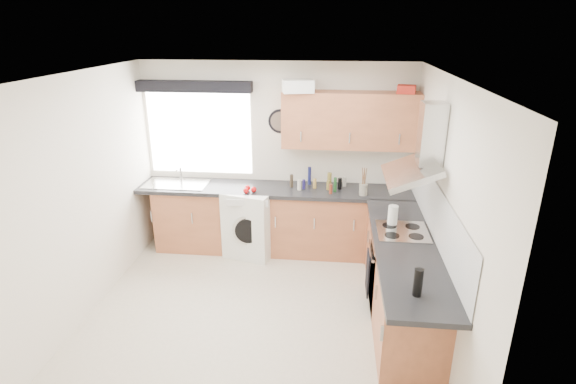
# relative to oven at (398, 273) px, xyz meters

# --- Properties ---
(ground_plane) EXTENTS (3.60, 3.60, 0.00)m
(ground_plane) POSITION_rel_oven_xyz_m (-1.50, -0.30, -0.42)
(ground_plane) COLOR beige
(ceiling) EXTENTS (3.60, 3.60, 0.02)m
(ceiling) POSITION_rel_oven_xyz_m (-1.50, -0.30, 2.08)
(ceiling) COLOR white
(ceiling) RESTS_ON wall_back
(wall_back) EXTENTS (3.60, 0.02, 2.50)m
(wall_back) POSITION_rel_oven_xyz_m (-1.50, 1.50, 0.82)
(wall_back) COLOR silver
(wall_back) RESTS_ON ground_plane
(wall_front) EXTENTS (3.60, 0.02, 2.50)m
(wall_front) POSITION_rel_oven_xyz_m (-1.50, -2.10, 0.82)
(wall_front) COLOR silver
(wall_front) RESTS_ON ground_plane
(wall_left) EXTENTS (0.02, 3.60, 2.50)m
(wall_left) POSITION_rel_oven_xyz_m (-3.30, -0.30, 0.82)
(wall_left) COLOR silver
(wall_left) RESTS_ON ground_plane
(wall_right) EXTENTS (0.02, 3.60, 2.50)m
(wall_right) POSITION_rel_oven_xyz_m (0.30, -0.30, 0.82)
(wall_right) COLOR silver
(wall_right) RESTS_ON ground_plane
(window) EXTENTS (1.40, 0.02, 1.10)m
(window) POSITION_rel_oven_xyz_m (-2.55, 1.49, 1.12)
(window) COLOR silver
(window) RESTS_ON wall_back
(window_blind) EXTENTS (1.50, 0.18, 0.14)m
(window_blind) POSITION_rel_oven_xyz_m (-2.55, 1.40, 1.76)
(window_blind) COLOR black
(window_blind) RESTS_ON wall_back
(splashback) EXTENTS (0.01, 3.00, 0.54)m
(splashback) POSITION_rel_oven_xyz_m (0.29, 0.00, 0.75)
(splashback) COLOR white
(splashback) RESTS_ON wall_right
(base_cab_back) EXTENTS (3.00, 0.58, 0.86)m
(base_cab_back) POSITION_rel_oven_xyz_m (-1.60, 1.21, 0.01)
(base_cab_back) COLOR brown
(base_cab_back) RESTS_ON ground_plane
(base_cab_corner) EXTENTS (0.60, 0.60, 0.86)m
(base_cab_corner) POSITION_rel_oven_xyz_m (0.00, 1.20, 0.01)
(base_cab_corner) COLOR brown
(base_cab_corner) RESTS_ON ground_plane
(base_cab_right) EXTENTS (0.58, 2.10, 0.86)m
(base_cab_right) POSITION_rel_oven_xyz_m (0.01, -0.15, 0.01)
(base_cab_right) COLOR brown
(base_cab_right) RESTS_ON ground_plane
(worktop_back) EXTENTS (3.60, 0.62, 0.05)m
(worktop_back) POSITION_rel_oven_xyz_m (-1.50, 1.20, 0.46)
(worktop_back) COLOR black
(worktop_back) RESTS_ON base_cab_back
(worktop_right) EXTENTS (0.62, 2.42, 0.05)m
(worktop_right) POSITION_rel_oven_xyz_m (0.00, -0.30, 0.46)
(worktop_right) COLOR black
(worktop_right) RESTS_ON base_cab_right
(sink) EXTENTS (0.84, 0.46, 0.10)m
(sink) POSITION_rel_oven_xyz_m (-2.83, 1.20, 0.52)
(sink) COLOR #AEAFAF
(sink) RESTS_ON worktop_back
(oven) EXTENTS (0.56, 0.58, 0.85)m
(oven) POSITION_rel_oven_xyz_m (0.00, 0.00, 0.00)
(oven) COLOR black
(oven) RESTS_ON ground_plane
(hob_plate) EXTENTS (0.52, 0.52, 0.01)m
(hob_plate) POSITION_rel_oven_xyz_m (0.00, 0.00, 0.49)
(hob_plate) COLOR #AEAFAF
(hob_plate) RESTS_ON worktop_right
(extractor_hood) EXTENTS (0.52, 0.78, 0.66)m
(extractor_hood) POSITION_rel_oven_xyz_m (0.10, -0.00, 1.34)
(extractor_hood) COLOR #AEAFAF
(extractor_hood) RESTS_ON wall_right
(upper_cabinets) EXTENTS (1.70, 0.35, 0.70)m
(upper_cabinets) POSITION_rel_oven_xyz_m (-0.55, 1.32, 1.38)
(upper_cabinets) COLOR brown
(upper_cabinets) RESTS_ON wall_back
(washing_machine) EXTENTS (0.75, 0.74, 0.91)m
(washing_machine) POSITION_rel_oven_xyz_m (-1.79, 1.10, 0.03)
(washing_machine) COLOR silver
(washing_machine) RESTS_ON ground_plane
(wall_clock) EXTENTS (0.32, 0.04, 0.32)m
(wall_clock) POSITION_rel_oven_xyz_m (-1.45, 1.48, 1.31)
(wall_clock) COLOR black
(wall_clock) RESTS_ON wall_back
(casserole) EXTENTS (0.42, 0.34, 0.15)m
(casserole) POSITION_rel_oven_xyz_m (-1.20, 1.22, 1.80)
(casserole) COLOR silver
(casserole) RESTS_ON upper_cabinets
(storage_box) EXTENTS (0.24, 0.22, 0.10)m
(storage_box) POSITION_rel_oven_xyz_m (0.10, 1.26, 1.77)
(storage_box) COLOR red
(storage_box) RESTS_ON upper_cabinets
(utensil_pot) EXTENTS (0.13, 0.13, 0.15)m
(utensil_pot) POSITION_rel_oven_xyz_m (-0.35, 1.05, 0.56)
(utensil_pot) COLOR gray
(utensil_pot) RESTS_ON worktop_back
(kitchen_roll) EXTENTS (0.12, 0.12, 0.23)m
(kitchen_roll) POSITION_rel_oven_xyz_m (-0.09, 0.15, 0.60)
(kitchen_roll) COLOR silver
(kitchen_roll) RESTS_ON worktop_right
(tomato_cluster) EXTENTS (0.20, 0.20, 0.07)m
(tomato_cluster) POSITION_rel_oven_xyz_m (-1.80, 1.00, 0.52)
(tomato_cluster) COLOR #C4080A
(tomato_cluster) RESTS_ON worktop_back
(jar_0) EXTENTS (0.04, 0.04, 0.19)m
(jar_0) POSITION_rel_oven_xyz_m (-0.70, 1.12, 0.58)
(jar_0) COLOR #163F18
(jar_0) RESTS_ON worktop_back
(jar_1) EXTENTS (0.04, 0.04, 0.24)m
(jar_1) POSITION_rel_oven_xyz_m (-1.05, 1.38, 0.61)
(jar_1) COLOR #161A4D
(jar_1) RESTS_ON worktop_back
(jar_2) EXTENTS (0.04, 0.04, 0.17)m
(jar_2) POSITION_rel_oven_xyz_m (-1.28, 1.25, 0.57)
(jar_2) COLOR #33281C
(jar_2) RESTS_ON worktop_back
(jar_3) EXTENTS (0.05, 0.05, 0.15)m
(jar_3) POSITION_rel_oven_xyz_m (-0.64, 1.23, 0.56)
(jar_3) COLOR black
(jar_3) RESTS_ON worktop_back
(jar_4) EXTENTS (0.05, 0.05, 0.13)m
(jar_4) POSITION_rel_oven_xyz_m (-0.58, 1.34, 0.55)
(jar_4) COLOR #9E9786
(jar_4) RESTS_ON worktop_back
(jar_5) EXTENTS (0.05, 0.05, 0.13)m
(jar_5) POSITION_rel_oven_xyz_m (-0.79, 1.19, 0.55)
(jar_5) COLOR olive
(jar_5) RESTS_ON worktop_back
(jar_6) EXTENTS (0.04, 0.04, 0.13)m
(jar_6) POSITION_rel_oven_xyz_m (-0.76, 1.05, 0.55)
(jar_6) COLOR maroon
(jar_6) RESTS_ON worktop_back
(jar_7) EXTENTS (0.04, 0.04, 0.13)m
(jar_7) POSITION_rel_oven_xyz_m (-1.11, 1.19, 0.55)
(jar_7) COLOR #1D174F
(jar_7) RESTS_ON worktop_back
(jar_8) EXTENTS (0.06, 0.06, 0.19)m
(jar_8) POSITION_rel_oven_xyz_m (-0.78, 1.31, 0.58)
(jar_8) COLOR olive
(jar_8) RESTS_ON worktop_back
(jar_9) EXTENTS (0.05, 0.05, 0.13)m
(jar_9) POSITION_rel_oven_xyz_m (-0.97, 1.23, 0.55)
(jar_9) COLOR #A37D38
(jar_9) RESTS_ON worktop_back
(jar_10) EXTENTS (0.05, 0.05, 0.14)m
(jar_10) POSITION_rel_oven_xyz_m (-1.16, 1.14, 0.56)
(jar_10) COLOR #BDB6A1
(jar_10) RESTS_ON worktop_back
(bottle_0) EXTENTS (0.07, 0.07, 0.23)m
(bottle_0) POSITION_rel_oven_xyz_m (-0.04, -1.16, 0.60)
(bottle_0) COLOR black
(bottle_0) RESTS_ON worktop_right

